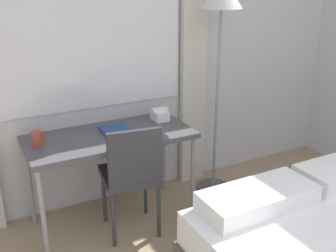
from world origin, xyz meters
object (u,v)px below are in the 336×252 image
at_px(desk, 110,142).
at_px(telephone, 160,115).
at_px(mug, 37,139).
at_px(book, 115,129).
at_px(standing_lamp, 221,16).
at_px(desk_chair, 131,172).

bearing_deg(desk, telephone, 13.43).
xyz_separation_m(desk, mug, (-0.52, 0.03, 0.11)).
distance_m(desk, book, 0.11).
distance_m(standing_lamp, mug, 1.69).
xyz_separation_m(desk_chair, telephone, (0.42, 0.37, 0.26)).
bearing_deg(mug, desk_chair, -26.73).
relative_size(book, mug, 2.09).
bearing_deg(desk_chair, standing_lamp, 25.06).
xyz_separation_m(desk, desk_chair, (0.06, -0.26, -0.15)).
relative_size(desk, telephone, 8.47).
xyz_separation_m(standing_lamp, telephone, (-0.50, 0.09, -0.78)).
bearing_deg(standing_lamp, desk_chair, -162.94).
bearing_deg(telephone, desk, -166.57).
relative_size(desk_chair, telephone, 6.03).
relative_size(desk, standing_lamp, 0.67).
relative_size(desk_chair, mug, 8.55).
xyz_separation_m(desk, book, (0.06, 0.05, 0.07)).
height_order(desk_chair, telephone, desk_chair).
relative_size(telephone, book, 0.68).
height_order(book, mug, mug).
distance_m(book, mug, 0.58).
xyz_separation_m(desk_chair, mug, (-0.58, 0.29, 0.27)).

